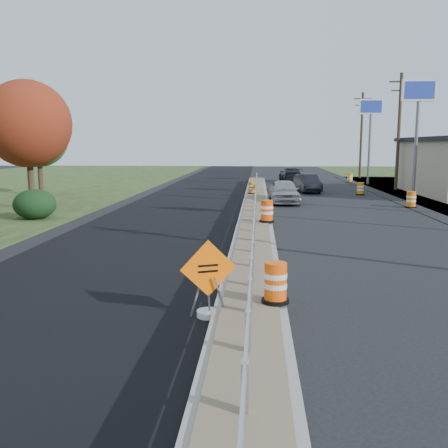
# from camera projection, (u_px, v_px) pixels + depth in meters

# --- Properties ---
(ground) EXTENTS (140.00, 140.00, 0.00)m
(ground) POSITION_uv_depth(u_px,v_px,m) (254.00, 246.00, 18.38)
(ground) COLOR black
(ground) RESTS_ON ground
(milled_overlay) EXTENTS (7.20, 120.00, 0.01)m
(milled_overlay) POSITION_uv_depth(u_px,v_px,m) (178.00, 210.00, 28.53)
(milled_overlay) COLOR black
(milled_overlay) RESTS_ON ground
(median) EXTENTS (1.60, 55.00, 0.23)m
(median) POSITION_uv_depth(u_px,v_px,m) (255.00, 214.00, 26.24)
(median) COLOR gray
(median) RESTS_ON ground
(guardrail) EXTENTS (0.10, 46.15, 0.72)m
(guardrail) POSITION_uv_depth(u_px,v_px,m) (255.00, 200.00, 27.13)
(guardrail) COLOR silver
(guardrail) RESTS_ON median
(pylon_sign_mid) EXTENTS (2.20, 0.30, 7.90)m
(pylon_sign_mid) POSITION_uv_depth(u_px,v_px,m) (419.00, 102.00, 32.42)
(pylon_sign_mid) COLOR slate
(pylon_sign_mid) RESTS_ON ground
(pylon_sign_north) EXTENTS (2.20, 0.30, 7.90)m
(pylon_sign_north) POSITION_uv_depth(u_px,v_px,m) (371.00, 115.00, 46.21)
(pylon_sign_north) COLOR slate
(pylon_sign_north) RESTS_ON ground
(utility_pole_nmid) EXTENTS (1.90, 0.26, 9.40)m
(utility_pole_nmid) POSITION_uv_depth(u_px,v_px,m) (399.00, 129.00, 40.47)
(utility_pole_nmid) COLOR #473523
(utility_pole_nmid) RESTS_ON ground
(utility_pole_north) EXTENTS (1.90, 0.26, 9.40)m
(utility_pole_north) POSITION_uv_depth(u_px,v_px,m) (361.00, 134.00, 55.25)
(utility_pole_north) COLOR #473523
(utility_pole_north) RESTS_ON ground
(hedge_north) EXTENTS (2.09, 2.09, 1.52)m
(hedge_north) POSITION_uv_depth(u_px,v_px,m) (35.00, 204.00, 24.92)
(hedge_north) COLOR black
(hedge_north) RESTS_ON ground
(tree_near_red) EXTENTS (4.95, 4.95, 7.35)m
(tree_near_red) POSITION_uv_depth(u_px,v_px,m) (28.00, 124.00, 28.35)
(tree_near_red) COLOR #473523
(tree_near_red) RESTS_ON ground
(tree_near_back) EXTENTS (4.29, 4.29, 6.37)m
(tree_near_back) POSITION_uv_depth(u_px,v_px,m) (38.00, 138.00, 36.54)
(tree_near_back) COLOR #473523
(tree_near_back) RESTS_ON ground
(caution_sign) EXTENTS (1.16, 0.52, 1.70)m
(caution_sign) POSITION_uv_depth(u_px,v_px,m) (208.00, 298.00, 10.73)
(caution_sign) COLOR white
(caution_sign) RESTS_ON ground
(barrel_median_near) EXTENTS (0.62, 0.62, 0.91)m
(barrel_median_near) POSITION_uv_depth(u_px,v_px,m) (276.00, 283.00, 11.00)
(barrel_median_near) COLOR black
(barrel_median_near) RESTS_ON median
(barrel_median_mid) EXTENTS (0.68, 0.68, 1.00)m
(barrel_median_mid) POSITION_uv_depth(u_px,v_px,m) (267.00, 212.00, 22.54)
(barrel_median_mid) COLOR black
(barrel_median_mid) RESTS_ON median
(barrel_median_far) EXTENTS (0.57, 0.57, 0.84)m
(barrel_median_far) POSITION_uv_depth(u_px,v_px,m) (252.00, 188.00, 35.69)
(barrel_median_far) COLOR black
(barrel_median_far) RESTS_ON median
(barrel_shoulder_near) EXTENTS (0.66, 0.66, 0.97)m
(barrel_shoulder_near) POSITION_uv_depth(u_px,v_px,m) (411.00, 200.00, 29.52)
(barrel_shoulder_near) COLOR black
(barrel_shoulder_near) RESTS_ON ground
(barrel_shoulder_mid) EXTENTS (0.63, 0.63, 0.93)m
(barrel_shoulder_mid) POSITION_uv_depth(u_px,v_px,m) (360.00, 189.00, 37.08)
(barrel_shoulder_mid) COLOR black
(barrel_shoulder_mid) RESTS_ON ground
(barrel_shoulder_far) EXTENTS (0.63, 0.63, 0.92)m
(barrel_shoulder_far) POSITION_uv_depth(u_px,v_px,m) (350.00, 178.00, 49.34)
(barrel_shoulder_far) COLOR black
(barrel_shoulder_far) RESTS_ON ground
(car_silver) EXTENTS (1.95, 4.52, 1.52)m
(car_silver) POSITION_uv_depth(u_px,v_px,m) (284.00, 191.00, 31.83)
(car_silver) COLOR #A4A4A8
(car_silver) RESTS_ON ground
(car_dark_mid) EXTENTS (2.00, 4.42, 1.40)m
(car_dark_mid) POSITION_uv_depth(u_px,v_px,m) (307.00, 183.00, 39.28)
(car_dark_mid) COLOR black
(car_dark_mid) RESTS_ON ground
(car_dark_far) EXTENTS (2.26, 5.09, 1.45)m
(car_dark_far) POSITION_uv_depth(u_px,v_px,m) (291.00, 175.00, 50.17)
(car_dark_far) COLOR black
(car_dark_far) RESTS_ON ground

